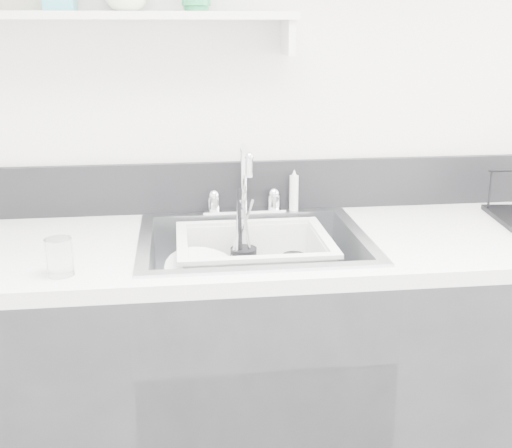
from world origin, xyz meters
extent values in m
cube|color=silver|center=(0.00, 1.49, 1.30)|extent=(3.50, 0.02, 2.60)
cube|color=#262629|center=(0.00, 1.19, 0.44)|extent=(3.20, 0.62, 0.88)
cube|color=white|center=(0.00, 1.19, 0.90)|extent=(3.20, 0.62, 0.04)
cube|color=black|center=(0.00, 1.49, 1.00)|extent=(3.20, 0.02, 0.16)
cube|color=silver|center=(0.00, 1.44, 0.93)|extent=(0.26, 0.06, 0.02)
cylinder|color=silver|center=(-0.10, 1.44, 0.96)|extent=(0.04, 0.04, 0.05)
cylinder|color=silver|center=(0.10, 1.44, 0.96)|extent=(0.04, 0.04, 0.05)
cylinder|color=silver|center=(0.00, 1.44, 1.03)|extent=(0.02, 0.02, 0.20)
cylinder|color=silver|center=(0.00, 1.37, 1.14)|extent=(0.02, 0.15, 0.02)
cylinder|color=silver|center=(0.16, 1.44, 0.99)|extent=(0.03, 0.03, 0.14)
cube|color=silver|center=(-0.35, 1.42, 1.52)|extent=(1.00, 0.16, 0.02)
cube|color=silver|center=(0.13, 1.42, 1.46)|extent=(0.02, 0.14, 0.10)
cylinder|color=white|center=(-0.13, 1.18, 0.78)|extent=(0.25, 0.25, 0.02)
cylinder|color=white|center=(-0.13, 1.18, 0.79)|extent=(0.24, 0.24, 0.02)
cylinder|color=white|center=(-0.14, 1.18, 0.83)|extent=(0.28, 0.27, 0.10)
cylinder|color=black|center=(-0.02, 1.27, 0.82)|extent=(0.08, 0.08, 0.10)
cylinder|color=silver|center=(-0.03, 1.28, 0.90)|extent=(0.01, 0.05, 0.19)
cylinder|color=silver|center=(-0.01, 1.27, 0.89)|extent=(0.02, 0.04, 0.18)
cylinder|color=black|center=(-0.03, 1.28, 0.92)|extent=(0.01, 0.06, 0.21)
cylinder|color=white|center=(0.12, 1.22, 0.81)|extent=(0.08, 0.08, 0.09)
cylinder|color=white|center=(-0.49, 0.98, 0.97)|extent=(0.08, 0.08, 0.09)
imported|color=white|center=(0.06, 1.13, 0.78)|extent=(0.14, 0.14, 0.04)
camera|label=1|loc=(-0.21, -0.50, 1.49)|focal=45.00mm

